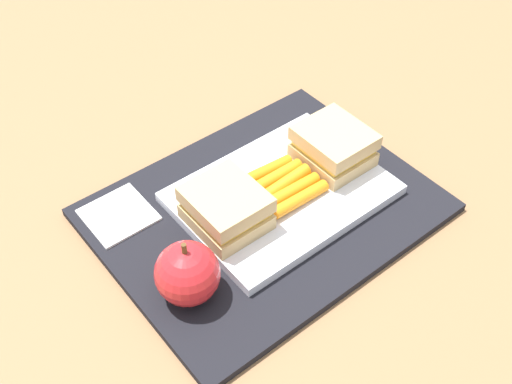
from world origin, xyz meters
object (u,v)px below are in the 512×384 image
food_tray (282,193)px  sandwich_half_right (226,208)px  paper_napkin (118,215)px  carrot_sticks_bundle (282,185)px  sandwich_half_left (334,146)px  apple (187,273)px

food_tray → sandwich_half_right: sandwich_half_right is taller
sandwich_half_right → paper_napkin: 0.13m
food_tray → paper_napkin: bearing=-29.7°
carrot_sticks_bundle → paper_napkin: (0.16, -0.09, -0.02)m
sandwich_half_left → carrot_sticks_bundle: size_ratio=1.01×
food_tray → sandwich_half_left: size_ratio=2.88×
sandwich_half_right → paper_napkin: (0.08, -0.09, -0.03)m
food_tray → sandwich_half_right: bearing=0.0°
food_tray → carrot_sticks_bundle: carrot_sticks_bundle is taller
food_tray → apple: bearing=15.6°
apple → carrot_sticks_bundle: bearing=-164.4°
sandwich_half_right → apple: 0.09m
food_tray → paper_napkin: (0.16, -0.09, -0.00)m
carrot_sticks_bundle → apple: (0.16, 0.04, 0.01)m
carrot_sticks_bundle → apple: 0.16m
apple → paper_napkin: apple is taller
sandwich_half_left → carrot_sticks_bundle: 0.08m
sandwich_half_left → carrot_sticks_bundle: sandwich_half_left is taller
food_tray → sandwich_half_right: (0.08, 0.00, 0.03)m
apple → paper_napkin: size_ratio=1.08×
carrot_sticks_bundle → paper_napkin: bearing=-29.6°
sandwich_half_left → apple: size_ratio=1.06×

